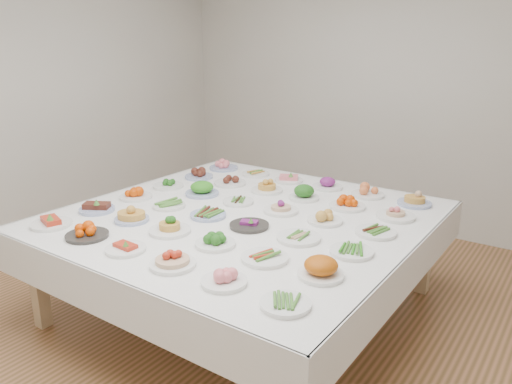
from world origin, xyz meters
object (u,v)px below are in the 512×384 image
Objects in this scene: dish_0 at (51,218)px; dish_18 at (168,183)px; display_table at (244,222)px; dish_35 at (415,198)px.

dish_0 is 1.06× the size of dish_18.
dish_18 is at bearing 169.27° from display_table.
dish_18 reaches higher than display_table.
display_table is at bearing -135.56° from dish_35.
display_table is 9.66× the size of dish_18.
dish_35 is at bearing 44.78° from dish_0.
dish_35 is at bearing 21.65° from dish_18.
dish_0 is 1.06× the size of dish_35.
dish_35 reaches higher than dish_18.
dish_0 reaches higher than display_table.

